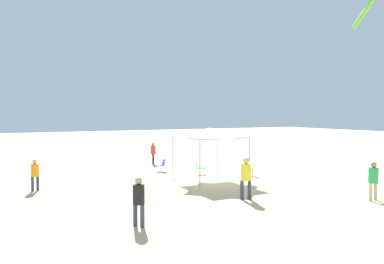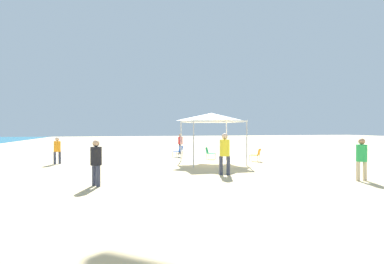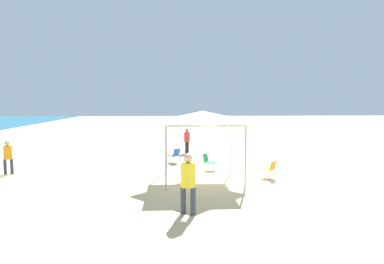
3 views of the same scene
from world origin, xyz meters
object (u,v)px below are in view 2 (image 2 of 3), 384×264
at_px(folding_chair_right_of_tent, 179,150).
at_px(person_beachcomber, 225,150).
at_px(folding_chair_facing_ocean, 209,152).
at_px(person_kite_handler, 362,156).
at_px(folding_chair_left_of_tent, 256,154).
at_px(person_near_umbrella, 57,148).
at_px(canopy_tent, 212,118).
at_px(person_far_stroller, 96,159).
at_px(person_watching_sky, 180,142).

bearing_deg(folding_chair_right_of_tent, person_beachcomber, 45.99).
xyz_separation_m(folding_chair_facing_ocean, person_beachcomber, (-6.78, 1.32, 0.64)).
bearing_deg(person_kite_handler, person_beachcomber, -25.19).
height_order(folding_chair_right_of_tent, person_kite_handler, person_kite_handler).
relative_size(folding_chair_left_of_tent, person_beachcomber, 0.43).
height_order(folding_chair_left_of_tent, person_near_umbrella, person_near_umbrella).
bearing_deg(person_beachcomber, folding_chair_left_of_tent, -100.94).
bearing_deg(canopy_tent, folding_chair_right_of_tent, 15.36).
xyz_separation_m(canopy_tent, person_kite_handler, (-7.34, -4.07, -1.73)).
xyz_separation_m(folding_chair_right_of_tent, folding_chair_facing_ocean, (-2.14, -1.71, 0.00)).
bearing_deg(person_far_stroller, person_kite_handler, -130.02).
relative_size(folding_chair_right_of_tent, person_near_umbrella, 0.51).
distance_m(person_far_stroller, person_near_umbrella, 8.22).
relative_size(folding_chair_left_of_tent, person_far_stroller, 0.48).
bearing_deg(person_kite_handler, canopy_tent, -56.61).
bearing_deg(person_beachcomber, folding_chair_facing_ocean, -73.15).
bearing_deg(person_far_stroller, folding_chair_right_of_tent, -59.02).
relative_size(folding_chair_left_of_tent, person_near_umbrella, 0.51).
bearing_deg(folding_chair_left_of_tent, person_beachcomber, 2.27).
height_order(person_watching_sky, person_far_stroller, person_far_stroller).
bearing_deg(canopy_tent, person_watching_sky, 2.55).
bearing_deg(person_near_umbrella, person_beachcomber, -66.60).
relative_size(person_beachcomber, person_near_umbrella, 1.19).
bearing_deg(person_near_umbrella, person_far_stroller, -99.70).
xyz_separation_m(canopy_tent, person_beachcomber, (-4.58, 0.80, -1.63)).
bearing_deg(person_near_umbrella, folding_chair_right_of_tent, -10.82).
distance_m(canopy_tent, folding_chair_right_of_tent, 5.05).
distance_m(folding_chair_left_of_tent, person_beachcomber, 6.20).
distance_m(folding_chair_facing_ocean, person_far_stroller, 10.70).
xyz_separation_m(person_watching_sky, person_beachcomber, (-12.58, 0.44, 0.16)).
bearing_deg(folding_chair_facing_ocean, person_watching_sky, 38.06).
bearing_deg(person_kite_handler, folding_chair_facing_ocean, -65.18).
xyz_separation_m(canopy_tent, person_watching_sky, (8.00, 0.36, -1.79)).
xyz_separation_m(person_watching_sky, person_kite_handler, (-15.35, -4.43, 0.06)).
bearing_deg(person_far_stroller, folding_chair_facing_ocean, -72.44).
distance_m(person_beachcomber, person_near_umbrella, 10.39).
distance_m(folding_chair_left_of_tent, person_near_umbrella, 12.23).
height_order(person_kite_handler, person_near_umbrella, person_kite_handler).
relative_size(folding_chair_right_of_tent, person_beachcomber, 0.43).
distance_m(canopy_tent, folding_chair_left_of_tent, 3.82).
height_order(folding_chair_facing_ocean, person_near_umbrella, person_near_umbrella).
height_order(folding_chair_right_of_tent, folding_chair_facing_ocean, same).
xyz_separation_m(folding_chair_right_of_tent, person_watching_sky, (3.66, -0.84, 0.48)).
bearing_deg(folding_chair_right_of_tent, folding_chair_left_of_tent, 89.41).
height_order(person_watching_sky, person_kite_handler, person_kite_handler).
bearing_deg(person_near_umbrella, folding_chair_left_of_tent, -36.29).
bearing_deg(folding_chair_right_of_tent, folding_chair_facing_ocean, 82.03).
distance_m(folding_chair_left_of_tent, person_far_stroller, 11.28).
relative_size(person_watching_sky, person_kite_handler, 0.94).
bearing_deg(person_beachcomber, folding_chair_right_of_tent, -59.64).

